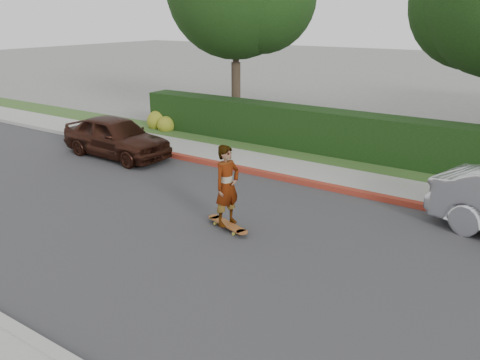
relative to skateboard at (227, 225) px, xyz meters
The scene contains 11 objects.
ground 2.50m from the skateboard, 13.60° to the right, with size 120.00×120.00×0.00m, color slate.
road 2.50m from the skateboard, 13.60° to the right, with size 60.00×8.00×0.01m, color #2D2D30.
curb_far 4.27m from the skateboard, 55.30° to the left, with size 60.00×0.20×0.15m, color #9E9E99.
curb_red_section 4.35m from the skateboard, 126.18° to the left, with size 12.00×0.21×0.15m, color maroon.
sidewalk_far 5.04m from the skateboard, 61.14° to the left, with size 60.00×1.60×0.12m, color gray.
planting_strip 6.49m from the skateboard, 67.98° to the left, with size 60.00×1.60×0.10m, color #2D4C1E.
hedge 6.67m from the skateboard, 94.91° to the left, with size 15.00×1.00×1.50m, color black.
flowering_shrub 9.76m from the skateboard, 140.94° to the left, with size 1.40×1.00×0.90m.
skateboard is the anchor object (origin of this frame).
skateboarder 0.91m from the skateboard, 90.00° to the right, with size 0.65×0.43×1.78m, color white.
car_maroon 6.80m from the skateboard, 157.47° to the left, with size 1.60×3.97×1.35m, color black.
Camera 1 is at (2.93, -7.06, 4.46)m, focal length 35.00 mm.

